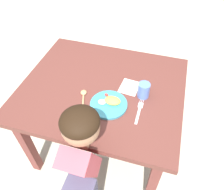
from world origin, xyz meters
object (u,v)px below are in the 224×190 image
spoon (83,96)px  plate (109,103)px  drinking_cup (144,90)px  fork (139,111)px  person (82,170)px

spoon → plate: bearing=-114.7°
plate → drinking_cup: (0.19, 0.14, 0.04)m
plate → fork: plate is taller
fork → person: (-0.23, -0.41, -0.11)m
fork → spoon: bearing=87.2°
drinking_cup → person: size_ratio=0.10×
fork → spoon: spoon is taller
plate → fork: 0.19m
drinking_cup → spoon: bearing=-162.1°
spoon → person: 0.47m
fork → drinking_cup: size_ratio=1.96×
fork → person: bearing=150.4°
plate → person: bearing=-95.1°
plate → spoon: 0.19m
drinking_cup → person: 0.62m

